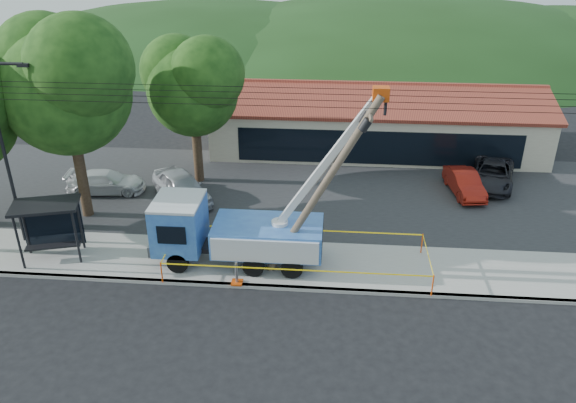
# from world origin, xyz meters

# --- Properties ---
(ground) EXTENTS (120.00, 120.00, 0.00)m
(ground) POSITION_xyz_m (0.00, 0.00, 0.00)
(ground) COLOR black
(ground) RESTS_ON ground
(curb) EXTENTS (60.00, 0.25, 0.15)m
(curb) POSITION_xyz_m (0.00, 2.10, 0.07)
(curb) COLOR #9C9992
(curb) RESTS_ON ground
(sidewalk) EXTENTS (60.00, 4.00, 0.15)m
(sidewalk) POSITION_xyz_m (0.00, 4.00, 0.07)
(sidewalk) COLOR #9C9992
(sidewalk) RESTS_ON ground
(parking_lot) EXTENTS (60.00, 12.00, 0.10)m
(parking_lot) POSITION_xyz_m (0.00, 12.00, 0.05)
(parking_lot) COLOR #28282B
(parking_lot) RESTS_ON ground
(strip_mall) EXTENTS (22.50, 8.53, 4.67)m
(strip_mall) POSITION_xyz_m (4.00, 19.98, 1.88)
(strip_mall) COLOR #B8A892
(strip_mall) RESTS_ON ground
(streetlight) EXTENTS (2.13, 0.22, 9.00)m
(streetlight) POSITION_xyz_m (-13.78, 5.00, 5.30)
(streetlight) COLOR black
(streetlight) RESTS_ON ground
(tree_west_near) EXTENTS (7.56, 6.72, 10.80)m
(tree_west_near) POSITION_xyz_m (-12.00, 8.00, 7.52)
(tree_west_near) COLOR #332316
(tree_west_near) RESTS_ON ground
(tree_lot) EXTENTS (6.30, 5.60, 8.94)m
(tree_lot) POSITION_xyz_m (-7.00, 13.00, 6.21)
(tree_lot) COLOR #332316
(tree_lot) RESTS_ON ground
(hill_west) EXTENTS (78.40, 56.00, 28.00)m
(hill_west) POSITION_xyz_m (-15.00, 55.00, 0.00)
(hill_west) COLOR #193513
(hill_west) RESTS_ON ground
(hill_center) EXTENTS (89.60, 64.00, 32.00)m
(hill_center) POSITION_xyz_m (10.00, 55.00, 0.00)
(hill_center) COLOR #193513
(hill_center) RESTS_ON ground
(hill_east) EXTENTS (72.80, 52.00, 26.00)m
(hill_east) POSITION_xyz_m (30.00, 55.00, 0.00)
(hill_east) COLOR #193513
(hill_east) RESTS_ON ground
(utility_truck) EXTENTS (10.16, 4.12, 8.41)m
(utility_truck) POSITION_xyz_m (-3.28, 3.97, 1.78)
(utility_truck) COLOR black
(utility_truck) RESTS_ON ground
(leaning_pole) EXTENTS (4.74, 1.80, 8.31)m
(leaning_pole) POSITION_xyz_m (0.91, 3.38, 4.66)
(leaning_pole) COLOR brown
(leaning_pole) RESTS_ON ground
(bus_shelter) EXTENTS (3.29, 2.53, 2.81)m
(bus_shelter) POSITION_xyz_m (-11.77, 3.70, 2.22)
(bus_shelter) COLOR black
(bus_shelter) RESTS_ON ground
(caution_tape) EXTENTS (11.66, 3.54, 1.02)m
(caution_tape) POSITION_xyz_m (-0.31, 3.69, 0.91)
(caution_tape) COLOR #DB460B
(caution_tape) RESTS_ON ground
(car_silver) EXTENTS (4.59, 5.03, 1.66)m
(car_silver) POSITION_xyz_m (-7.33, 10.14, 0.00)
(car_silver) COLOR #A6A8AD
(car_silver) RESTS_ON ground
(car_red) EXTENTS (1.96, 4.21, 1.34)m
(car_red) POSITION_xyz_m (8.80, 12.42, 0.00)
(car_red) COLOR maroon
(car_red) RESTS_ON ground
(car_white) EXTENTS (4.60, 2.25, 1.29)m
(car_white) POSITION_xyz_m (-12.01, 10.86, 0.00)
(car_white) COLOR silver
(car_white) RESTS_ON ground
(car_dark) EXTENTS (3.65, 5.49, 1.40)m
(car_dark) POSITION_xyz_m (10.73, 13.84, 0.00)
(car_dark) COLOR black
(car_dark) RESTS_ON ground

